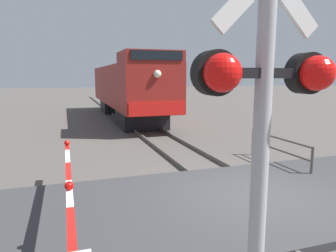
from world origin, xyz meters
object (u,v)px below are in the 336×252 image
at_px(crossing_signal, 264,117).
at_px(crossing_gate, 72,248).
at_px(guard_railing, 279,147).
at_px(locomotive, 127,88).

bearing_deg(crossing_signal, crossing_gate, 131.96).
distance_m(crossing_gate, guard_railing, 8.05).
xyz_separation_m(locomotive, crossing_signal, (-2.65, -19.23, 0.45)).
bearing_deg(locomotive, crossing_gate, -103.26).
bearing_deg(guard_railing, crossing_signal, -129.26).
distance_m(locomotive, guard_railing, 13.30).
height_order(crossing_signal, guard_railing, crossing_signal).
height_order(locomotive, guard_railing, locomotive).
bearing_deg(crossing_gate, guard_railing, 34.83).
relative_size(locomotive, crossing_gate, 2.31).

